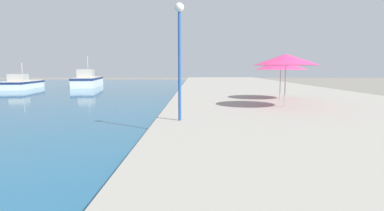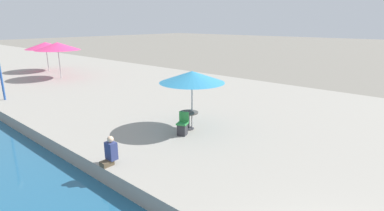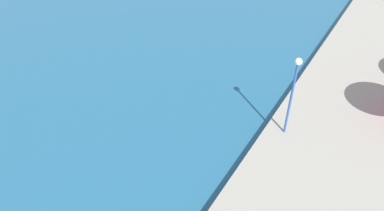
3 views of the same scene
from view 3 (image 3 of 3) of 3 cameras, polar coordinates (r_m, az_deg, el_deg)
The scene contains 1 object.
lamppost at distance 18.80m, azimuth 15.26°, elevation 3.12°, with size 0.36×0.36×4.56m.
Camera 3 is at (4.54, 4.05, 14.10)m, focal length 35.00 mm.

